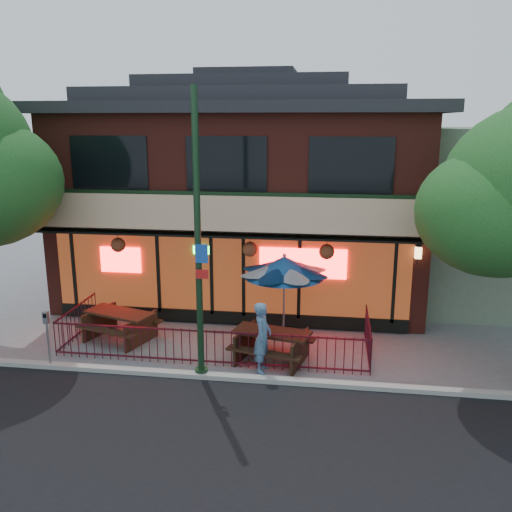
{
  "coord_description": "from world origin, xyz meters",
  "views": [
    {
      "loc": [
        3.11,
        -12.56,
        6.21
      ],
      "look_at": [
        1.04,
        2.0,
        2.55
      ],
      "focal_mm": 38.0,
      "sensor_mm": 36.0,
      "label": 1
    }
  ],
  "objects": [
    {
      "name": "patio_umbrella",
      "position": [
        1.83,
        2.17,
        2.22
      ],
      "size": [
        2.28,
        2.28,
        2.6
      ],
      "color": "gray",
      "rests_on": "ground"
    },
    {
      "name": "parking_meter_near",
      "position": [
        -4.0,
        -0.48,
        1.03
      ],
      "size": [
        0.14,
        0.12,
        1.52
      ],
      "color": "#989CA1",
      "rests_on": "ground"
    },
    {
      "name": "ground",
      "position": [
        0.0,
        0.0,
        0.0
      ],
      "size": [
        80.0,
        80.0,
        0.0
      ],
      "primitive_type": "plane",
      "color": "gray",
      "rests_on": "ground"
    },
    {
      "name": "curb",
      "position": [
        0.0,
        -0.5,
        0.06
      ],
      "size": [
        80.0,
        0.25,
        0.12
      ],
      "primitive_type": "cube",
      "color": "#999993",
      "rests_on": "ground"
    },
    {
      "name": "restaurant_building",
      "position": [
        0.0,
        7.11,
        4.13
      ],
      "size": [
        12.96,
        9.49,
        8.05
      ],
      "color": "maroon",
      "rests_on": "ground"
    },
    {
      "name": "picnic_table_left",
      "position": [
        -2.9,
        1.55,
        0.56
      ],
      "size": [
        2.38,
        2.09,
        0.86
      ],
      "color": "#392314",
      "rests_on": "ground"
    },
    {
      "name": "neighbor_building",
      "position": [
        9.0,
        7.7,
        3.0
      ],
      "size": [
        6.0,
        7.0,
        6.0
      ],
      "primitive_type": "cube",
      "color": "slate",
      "rests_on": "ground"
    },
    {
      "name": "street_light",
      "position": [
        0.0,
        -0.4,
        3.15
      ],
      "size": [
        0.43,
        0.32,
        7.0
      ],
      "color": "#17341C",
      "rests_on": "ground"
    },
    {
      "name": "patio_fence",
      "position": [
        0.0,
        0.5,
        0.63
      ],
      "size": [
        8.44,
        2.62,
        1.0
      ],
      "color": "#450E1B",
      "rests_on": "ground"
    },
    {
      "name": "picnic_table_right",
      "position": [
        1.65,
        0.7,
        0.56
      ],
      "size": [
        2.3,
        1.95,
        0.85
      ],
      "color": "black",
      "rests_on": "ground"
    },
    {
      "name": "pedestrian",
      "position": [
        1.48,
        0.1,
        0.91
      ],
      "size": [
        0.5,
        0.7,
        1.83
      ],
      "primitive_type": "imported",
      "rotation": [
        0.0,
        0.0,
        1.48
      ],
      "color": "#4B7197",
      "rests_on": "ground"
    }
  ]
}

